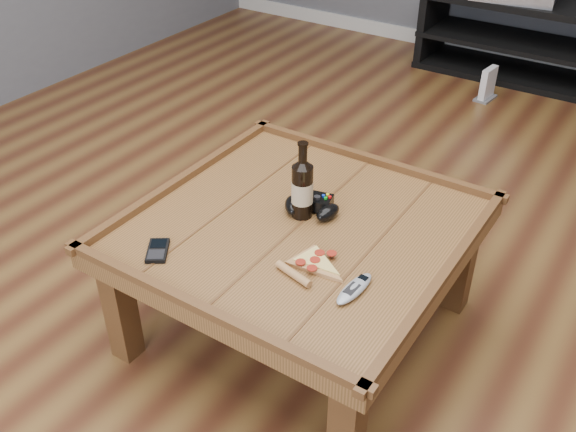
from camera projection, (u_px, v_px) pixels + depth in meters
The scene contains 10 objects.
ground at pixel (298, 327), 2.29m from camera, with size 6.00×6.00×0.00m, color #482414.
baseboard at pixel (536, 60), 4.33m from camera, with size 5.00×0.02×0.10m, color silver.
coffee_table at pixel (299, 239), 2.07m from camera, with size 1.03×1.03×0.48m.
media_console at pixel (532, 42), 4.05m from camera, with size 1.40×0.45×0.50m.
beer_bottle at pixel (302, 187), 2.02m from camera, with size 0.07×0.07×0.26m.
game_controller at pixel (312, 205), 2.08m from camera, with size 0.20×0.16×0.05m.
pizza_slice at pixel (312, 264), 1.86m from camera, with size 0.19×0.26×0.02m.
smartphone at pixel (158, 251), 1.91m from camera, with size 0.11×0.12×0.01m.
remote_control at pixel (354, 289), 1.76m from camera, with size 0.06×0.16×0.02m.
game_console at pixel (488, 85), 3.87m from camera, with size 0.11×0.17×0.20m.
Camera 1 is at (0.88, -1.41, 1.62)m, focal length 40.00 mm.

